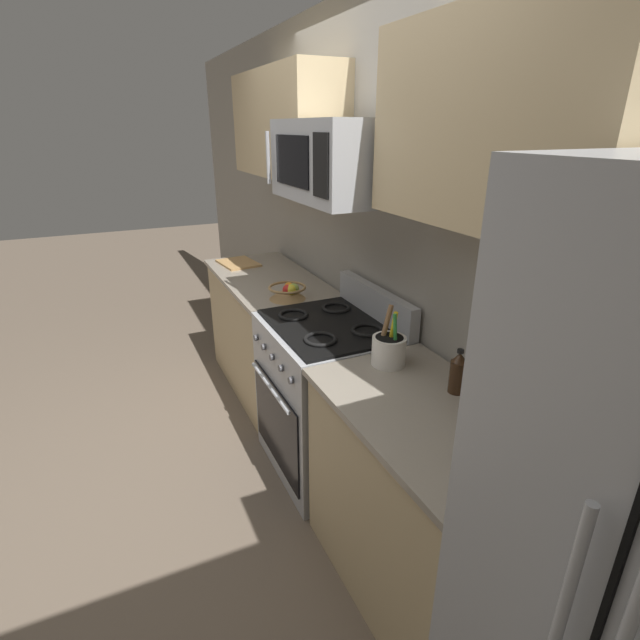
% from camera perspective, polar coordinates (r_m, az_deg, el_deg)
% --- Properties ---
extents(ground_plane, '(16.00, 16.00, 0.00)m').
position_cam_1_polar(ground_plane, '(2.91, -11.75, -19.73)').
color(ground_plane, '#6B5B4C').
extents(wall_back, '(8.00, 0.10, 2.60)m').
position_cam_1_polar(wall_back, '(2.66, 8.81, 8.41)').
color(wall_back, '#9E998E').
rests_on(wall_back, ground).
extents(counter_left, '(1.29, 0.64, 0.91)m').
position_cam_1_polar(counter_left, '(3.66, -6.07, -1.54)').
color(counter_left, tan).
rests_on(counter_left, ground).
extents(range_oven, '(0.76, 0.69, 1.09)m').
position_cam_1_polar(range_oven, '(2.80, 1.03, -9.01)').
color(range_oven, '#B2B5BA').
rests_on(range_oven, ground).
extents(counter_right, '(1.03, 0.64, 0.91)m').
position_cam_1_polar(counter_right, '(2.19, 12.04, -20.44)').
color(counter_right, tan).
rests_on(counter_right, ground).
extents(microwave, '(0.73, 0.44, 0.37)m').
position_cam_1_polar(microwave, '(2.41, 1.88, 18.56)').
color(microwave, '#B2B5BA').
extents(upper_cabinets_left, '(1.28, 0.34, 0.66)m').
position_cam_1_polar(upper_cabinets_left, '(3.42, -4.23, 22.34)').
color(upper_cabinets_left, tan).
extents(upper_cabinets_right, '(1.02, 0.34, 0.66)m').
position_cam_1_polar(upper_cabinets_right, '(1.74, 21.20, 21.18)').
color(upper_cabinets_right, tan).
extents(utensil_crock, '(0.15, 0.15, 0.28)m').
position_cam_1_polar(utensil_crock, '(2.18, 8.25, -3.45)').
color(utensil_crock, white).
rests_on(utensil_crock, counter_right).
extents(fruit_basket, '(0.24, 0.24, 0.10)m').
position_cam_1_polar(fruit_basket, '(3.00, -3.86, 3.44)').
color(fruit_basket, '#9E7A4C').
rests_on(fruit_basket, counter_left).
extents(cutting_board, '(0.37, 0.30, 0.02)m').
position_cam_1_polar(cutting_board, '(3.85, -9.77, 6.75)').
color(cutting_board, tan).
rests_on(cutting_board, counter_left).
extents(bottle_soy, '(0.07, 0.07, 0.19)m').
position_cam_1_polar(bottle_soy, '(2.02, 16.20, -6.11)').
color(bottle_soy, '#382314').
rests_on(bottle_soy, counter_right).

